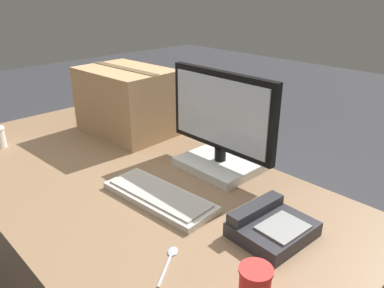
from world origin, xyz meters
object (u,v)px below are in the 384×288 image
(desk_phone, at_px, (271,226))
(spoon, at_px, (170,258))
(keyboard, at_px, (159,196))
(paper_cup_right, at_px, (255,286))
(cardboard_box, at_px, (127,101))
(monitor, at_px, (221,130))

(desk_phone, bearing_deg, spoon, -110.23)
(keyboard, xyz_separation_m, desk_phone, (0.36, 0.11, 0.01))
(keyboard, relative_size, paper_cup_right, 4.19)
(keyboard, height_order, cardboard_box, cardboard_box)
(spoon, relative_size, cardboard_box, 0.30)
(monitor, relative_size, spoon, 3.52)
(paper_cup_right, relative_size, cardboard_box, 0.22)
(monitor, distance_m, spoon, 0.57)
(keyboard, relative_size, cardboard_box, 0.92)
(spoon, bearing_deg, paper_cup_right, -115.08)
(paper_cup_right, bearing_deg, spoon, -171.08)
(cardboard_box, bearing_deg, monitor, 2.79)
(desk_phone, bearing_deg, monitor, 154.73)
(monitor, bearing_deg, keyboard, -86.32)
(monitor, relative_size, desk_phone, 2.14)
(cardboard_box, bearing_deg, spoon, -28.65)
(keyboard, bearing_deg, spoon, -38.16)
(keyboard, xyz_separation_m, cardboard_box, (-0.59, 0.29, 0.14))
(desk_phone, xyz_separation_m, spoon, (-0.12, -0.27, -0.03))
(keyboard, height_order, paper_cup_right, paper_cup_right)
(keyboard, height_order, spoon, keyboard)
(desk_phone, height_order, spoon, desk_phone)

